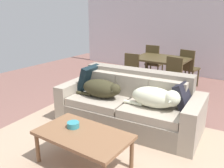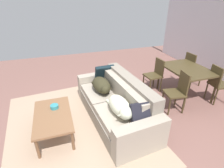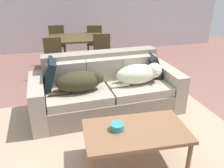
{
  "view_description": "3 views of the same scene",
  "coord_description": "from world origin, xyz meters",
  "px_view_note": "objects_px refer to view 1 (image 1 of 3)",
  "views": [
    {
      "loc": [
        1.71,
        -2.94,
        1.88
      ],
      "look_at": [
        -0.3,
        -0.0,
        0.76
      ],
      "focal_mm": 38.92,
      "sensor_mm": 36.0,
      "label": 1
    },
    {
      "loc": [
        2.75,
        -0.79,
        2.41
      ],
      "look_at": [
        -0.29,
        0.23,
        0.75
      ],
      "focal_mm": 28.05,
      "sensor_mm": 36.0,
      "label": 2
    },
    {
      "loc": [
        -0.72,
        -3.04,
        1.94
      ],
      "look_at": [
        -0.11,
        -0.02,
        0.57
      ],
      "focal_mm": 37.56,
      "sensor_mm": 36.0,
      "label": 3
    }
  ],
  "objects_px": {
    "dining_chair_far_right": "(188,67)",
    "dining_chair_near_right": "(171,78)",
    "dog_on_left_cushion": "(102,88)",
    "bowl_on_coffee_table": "(73,125)",
    "dining_table": "(161,61)",
    "throw_pillow_by_right_arm": "(184,96)",
    "dining_chair_near_left": "(129,71)",
    "dining_chair_far_left": "(153,61)",
    "couch": "(130,105)",
    "dog_on_right_cushion": "(156,98)",
    "throw_pillow_by_left_arm": "(89,78)",
    "coffee_table": "(83,137)"
  },
  "relations": [
    {
      "from": "dog_on_right_cushion",
      "to": "throw_pillow_by_left_arm",
      "type": "relative_size",
      "value": 1.84
    },
    {
      "from": "dining_table",
      "to": "throw_pillow_by_right_arm",
      "type": "bearing_deg",
      "value": -57.81
    },
    {
      "from": "throw_pillow_by_right_arm",
      "to": "dining_chair_near_right",
      "type": "height_order",
      "value": "dining_chair_near_right"
    },
    {
      "from": "throw_pillow_by_left_arm",
      "to": "dining_chair_far_left",
      "type": "distance_m",
      "value": 2.55
    },
    {
      "from": "dining_chair_near_left",
      "to": "dining_chair_far_left",
      "type": "xyz_separation_m",
      "value": [
        0.06,
        1.13,
        0.04
      ]
    },
    {
      "from": "dog_on_left_cushion",
      "to": "dining_chair_far_left",
      "type": "xyz_separation_m",
      "value": [
        -0.36,
        2.74,
        -0.08
      ]
    },
    {
      "from": "coffee_table",
      "to": "dining_chair_near_right",
      "type": "distance_m",
      "value": 2.67
    },
    {
      "from": "throw_pillow_by_left_arm",
      "to": "dining_chair_far_left",
      "type": "relative_size",
      "value": 0.47
    },
    {
      "from": "throw_pillow_by_left_arm",
      "to": "dining_chair_near_right",
      "type": "bearing_deg",
      "value": 54.26
    },
    {
      "from": "couch",
      "to": "throw_pillow_by_left_arm",
      "type": "height_order",
      "value": "throw_pillow_by_left_arm"
    },
    {
      "from": "dog_on_left_cushion",
      "to": "bowl_on_coffee_table",
      "type": "bearing_deg",
      "value": -78.05
    },
    {
      "from": "dog_on_right_cushion",
      "to": "dining_chair_near_right",
      "type": "height_order",
      "value": "dining_chair_near_right"
    },
    {
      "from": "couch",
      "to": "dog_on_right_cushion",
      "type": "relative_size",
      "value": 2.83
    },
    {
      "from": "dining_chair_near_left",
      "to": "dining_chair_far_left",
      "type": "height_order",
      "value": "dining_chair_far_left"
    },
    {
      "from": "bowl_on_coffee_table",
      "to": "dining_chair_far_left",
      "type": "bearing_deg",
      "value": 100.2
    },
    {
      "from": "throw_pillow_by_right_arm",
      "to": "bowl_on_coffee_table",
      "type": "height_order",
      "value": "throw_pillow_by_right_arm"
    },
    {
      "from": "dining_chair_near_left",
      "to": "throw_pillow_by_right_arm",
      "type": "bearing_deg",
      "value": -40.35
    },
    {
      "from": "dog_on_right_cushion",
      "to": "dining_chair_near_right",
      "type": "distance_m",
      "value": 1.54
    },
    {
      "from": "throw_pillow_by_right_arm",
      "to": "coffee_table",
      "type": "xyz_separation_m",
      "value": [
        -0.73,
        -1.43,
        -0.24
      ]
    },
    {
      "from": "throw_pillow_by_left_arm",
      "to": "dining_chair_far_left",
      "type": "height_order",
      "value": "dining_chair_far_left"
    },
    {
      "from": "dining_chair_near_left",
      "to": "couch",
      "type": "bearing_deg",
      "value": -62.36
    },
    {
      "from": "dog_on_left_cushion",
      "to": "throw_pillow_by_right_arm",
      "type": "xyz_separation_m",
      "value": [
        1.25,
        0.35,
        0.02
      ]
    },
    {
      "from": "throw_pillow_by_left_arm",
      "to": "throw_pillow_by_right_arm",
      "type": "height_order",
      "value": "throw_pillow_by_left_arm"
    },
    {
      "from": "dining_table",
      "to": "dining_chair_far_right",
      "type": "relative_size",
      "value": 1.29
    },
    {
      "from": "throw_pillow_by_right_arm",
      "to": "dining_chair_near_left",
      "type": "height_order",
      "value": "dining_chair_near_left"
    },
    {
      "from": "coffee_table",
      "to": "dining_chair_far_right",
      "type": "xyz_separation_m",
      "value": [
        0.05,
        3.79,
        0.12
      ]
    },
    {
      "from": "dining_chair_near_left",
      "to": "dining_chair_near_right",
      "type": "height_order",
      "value": "dining_chair_near_right"
    },
    {
      "from": "throw_pillow_by_right_arm",
      "to": "dining_chair_far_left",
      "type": "bearing_deg",
      "value": 123.85
    },
    {
      "from": "throw_pillow_by_right_arm",
      "to": "dining_table",
      "type": "bearing_deg",
      "value": 122.19
    },
    {
      "from": "throw_pillow_by_right_arm",
      "to": "dog_on_right_cushion",
      "type": "bearing_deg",
      "value": -141.38
    },
    {
      "from": "dining_chair_far_right",
      "to": "dining_chair_near_right",
      "type": "bearing_deg",
      "value": 97.86
    },
    {
      "from": "dog_on_right_cushion",
      "to": "coffee_table",
      "type": "distance_m",
      "value": 1.26
    },
    {
      "from": "dog_on_left_cushion",
      "to": "dog_on_right_cushion",
      "type": "xyz_separation_m",
      "value": [
        0.93,
        0.09,
        0.01
      ]
    },
    {
      "from": "throw_pillow_by_left_arm",
      "to": "throw_pillow_by_right_arm",
      "type": "distance_m",
      "value": 1.68
    },
    {
      "from": "coffee_table",
      "to": "dining_chair_near_left",
      "type": "xyz_separation_m",
      "value": [
        -0.94,
        2.69,
        0.09
      ]
    },
    {
      "from": "coffee_table",
      "to": "dining_chair_far_right",
      "type": "relative_size",
      "value": 1.21
    },
    {
      "from": "dog_on_right_cushion",
      "to": "coffee_table",
      "type": "height_order",
      "value": "dog_on_right_cushion"
    },
    {
      "from": "dining_table",
      "to": "throw_pillow_by_left_arm",
      "type": "bearing_deg",
      "value": -104.61
    },
    {
      "from": "throw_pillow_by_right_arm",
      "to": "dining_chair_far_left",
      "type": "xyz_separation_m",
      "value": [
        -1.61,
        2.39,
        -0.11
      ]
    },
    {
      "from": "dog_on_left_cushion",
      "to": "bowl_on_coffee_table",
      "type": "xyz_separation_m",
      "value": [
        0.32,
        -1.03,
        -0.13
      ]
    },
    {
      "from": "dining_chair_far_left",
      "to": "coffee_table",
      "type": "bearing_deg",
      "value": 99.9
    },
    {
      "from": "dining_table",
      "to": "dining_chair_near_right",
      "type": "relative_size",
      "value": 1.31
    },
    {
      "from": "throw_pillow_by_left_arm",
      "to": "bowl_on_coffee_table",
      "type": "relative_size",
      "value": 3.0
    },
    {
      "from": "couch",
      "to": "coffee_table",
      "type": "xyz_separation_m",
      "value": [
        0.11,
        -1.29,
        0.06
      ]
    },
    {
      "from": "dining_table",
      "to": "coffee_table",
      "type": "bearing_deg",
      "value": -82.5
    },
    {
      "from": "couch",
      "to": "bowl_on_coffee_table",
      "type": "bearing_deg",
      "value": -99.54
    },
    {
      "from": "coffee_table",
      "to": "dog_on_left_cushion",
      "type": "bearing_deg",
      "value": 115.69
    },
    {
      "from": "dog_on_left_cushion",
      "to": "throw_pillow_by_right_arm",
      "type": "distance_m",
      "value": 1.29
    },
    {
      "from": "bowl_on_coffee_table",
      "to": "dining_chair_near_right",
      "type": "xyz_separation_m",
      "value": [
        0.25,
        2.62,
        0.03
      ]
    },
    {
      "from": "dining_table",
      "to": "dining_chair_far_right",
      "type": "height_order",
      "value": "dining_chair_far_right"
    }
  ]
}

